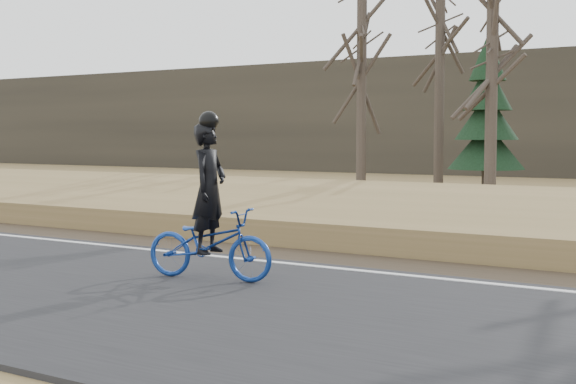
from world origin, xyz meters
The scene contains 7 objects.
ground centered at (0.00, 0.00, 0.00)m, with size 120.00×120.00×0.00m, color olive.
road centered at (0.00, -2.50, 0.03)m, with size 120.00×6.00×0.06m, color black.
cyclist centered at (-4.33, -1.44, 0.76)m, with size 1.88×0.92×2.21m.
bare_tree_far_left centered at (-11.08, 16.18, 3.49)m, with size 0.36×0.36×6.98m, color #483D34.
bare_tree_left centered at (-9.09, 18.66, 3.76)m, with size 0.36×0.36×7.53m, color #483D34.
bare_tree_near_left centered at (-5.56, 13.89, 3.46)m, with size 0.36×0.36×6.92m, color #483D34.
conifer centered at (-6.71, 16.98, 2.56)m, with size 2.60×2.60×5.41m.
Camera 1 is at (2.12, -9.75, 1.95)m, focal length 50.00 mm.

